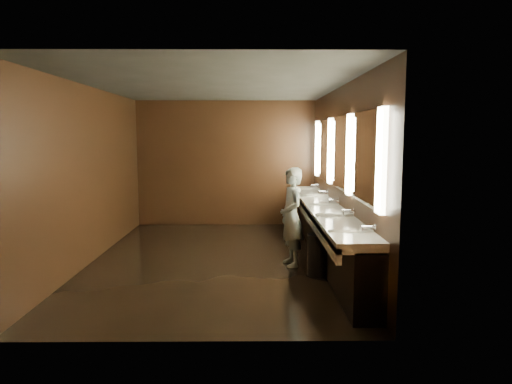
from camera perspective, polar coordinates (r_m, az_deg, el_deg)
floor at (r=7.58m, az=-4.93°, el=-8.42°), size 6.00×6.00×0.00m
ceiling at (r=7.35m, az=-5.17°, el=13.12°), size 4.00×6.00×0.02m
wall_back at (r=10.32m, az=-3.75°, el=3.59°), size 4.00×0.02×2.80m
wall_front at (r=4.37m, az=-8.09°, el=-1.15°), size 4.00×0.02×2.80m
wall_left at (r=7.75m, az=-19.96°, el=2.05°), size 0.02×6.00×2.80m
wall_right at (r=7.45m, az=10.48°, el=2.17°), size 0.02×6.00×2.80m
sink_counter at (r=7.54m, az=8.78°, el=-4.68°), size 0.55×5.40×1.01m
mirror_band at (r=7.43m, az=10.39°, el=4.86°), size 0.06×5.03×1.15m
person at (r=7.10m, az=4.48°, el=-3.12°), size 0.48×0.63×1.53m
trash_bin at (r=6.75m, az=8.07°, el=-7.77°), size 0.45×0.45×0.60m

